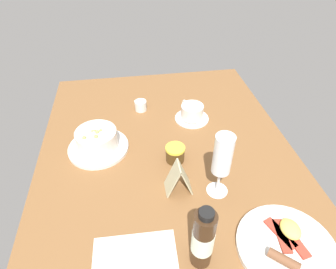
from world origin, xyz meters
TOP-DOWN VIEW (x-y plane):
  - ground_plane at (0.00, 0.00)cm, footprint 110.00×84.00cm
  - porridge_bowl at (-5.40, -22.61)cm, footprint 19.90×19.90cm
  - cutlery_setting at (34.89, -12.64)cm, footprint 14.05×20.09cm
  - coffee_cup at (-17.45, 11.91)cm, footprint 13.08×12.83cm
  - creamer_jug at (-26.46, -6.85)cm, footprint 4.59×5.57cm
  - wine_glass at (17.81, 11.58)cm, footprint 6.06×6.06cm
  - jam_jar at (3.58, 1.82)cm, footprint 6.17×6.17cm
  - sauce_bottle_brown at (36.83, 1.95)cm, footprint 4.94×4.94cm
  - breakfast_plate at (37.34, 22.92)cm, footprint 23.70×23.70cm
  - menu_card at (15.48, 0.69)cm, footprint 5.71×7.60cm

SIDE VIEW (x-z plane):
  - ground_plane at x=0.00cm, z-range -3.00..0.00cm
  - cutlery_setting at x=34.89cm, z-range -0.21..0.69cm
  - breakfast_plate at x=37.34cm, z-range -0.91..2.79cm
  - creamer_jug at x=-26.46cm, z-range -0.26..4.44cm
  - jam_jar at x=3.58cm, z-range 0.03..5.40cm
  - coffee_cup at x=-17.45cm, z-range -0.15..5.82cm
  - porridge_bowl at x=-5.40cm, z-range -0.48..7.74cm
  - menu_card at x=15.48cm, z-range -0.07..9.63cm
  - sauce_bottle_brown at x=36.83cm, z-range -0.61..17.77cm
  - wine_glass at x=17.81cm, z-range 3.12..23.33cm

